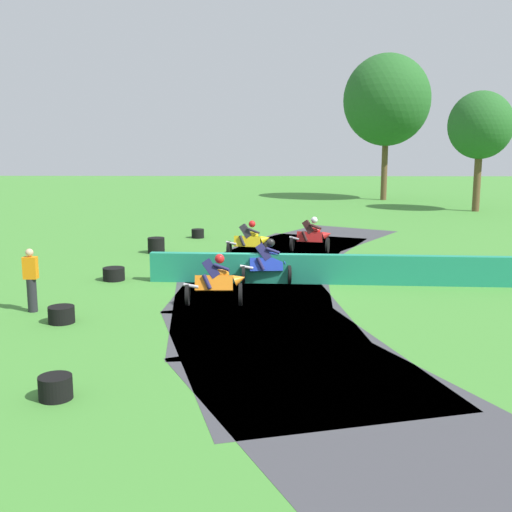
% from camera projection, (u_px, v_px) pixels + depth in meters
% --- Properties ---
extents(ground_plane, '(120.00, 120.00, 0.00)m').
position_uv_depth(ground_plane, '(256.00, 282.00, 19.54)').
color(ground_plane, '#428433').
extents(track_asphalt, '(9.11, 27.31, 0.01)m').
position_uv_depth(track_asphalt, '(290.00, 283.00, 19.47)').
color(track_asphalt, '#3D3D42').
rests_on(track_asphalt, ground).
extents(safety_barrier, '(16.44, 1.18, 0.90)m').
position_uv_depth(safety_barrier, '(420.00, 270.00, 19.12)').
color(safety_barrier, '#1E8466').
rests_on(safety_barrier, ground).
extents(motorcycle_lead_red, '(1.71, 1.03, 1.43)m').
position_uv_depth(motorcycle_lead_red, '(312.00, 235.00, 24.81)').
color(motorcycle_lead_red, black).
rests_on(motorcycle_lead_red, ground).
extents(motorcycle_chase_yellow, '(1.71, 0.93, 1.43)m').
position_uv_depth(motorcycle_chase_yellow, '(250.00, 240.00, 23.70)').
color(motorcycle_chase_yellow, black).
rests_on(motorcycle_chase_yellow, ground).
extents(motorcycle_trailing_blue, '(1.68, 0.83, 1.43)m').
position_uv_depth(motorcycle_trailing_blue, '(269.00, 262.00, 19.34)').
color(motorcycle_trailing_blue, black).
rests_on(motorcycle_trailing_blue, ground).
extents(motorcycle_fourth_orange, '(1.68, 0.89, 1.42)m').
position_uv_depth(motorcycle_fourth_orange, '(217.00, 281.00, 16.87)').
color(motorcycle_fourth_orange, black).
rests_on(motorcycle_fourth_orange, ground).
extents(tire_stack_near, '(0.56, 0.56, 0.40)m').
position_uv_depth(tire_stack_near, '(198.00, 234.00, 28.47)').
color(tire_stack_near, black).
rests_on(tire_stack_near, ground).
extents(tire_stack_mid_a, '(0.65, 0.65, 0.60)m').
position_uv_depth(tire_stack_mid_a, '(156.00, 245.00, 24.63)').
color(tire_stack_mid_a, black).
rests_on(tire_stack_mid_a, ground).
extents(tire_stack_mid_b, '(0.68, 0.68, 0.40)m').
position_uv_depth(tire_stack_mid_b, '(114.00, 274.00, 19.82)').
color(tire_stack_mid_b, black).
rests_on(tire_stack_mid_b, ground).
extents(tire_stack_far, '(0.63, 0.63, 0.40)m').
position_uv_depth(tire_stack_far, '(61.00, 315.00, 15.19)').
color(tire_stack_far, black).
rests_on(tire_stack_far, ground).
extents(tire_stack_extra_a, '(0.57, 0.57, 0.40)m').
position_uv_depth(tire_stack_extra_a, '(55.00, 387.00, 10.70)').
color(tire_stack_extra_a, black).
rests_on(tire_stack_extra_a, ground).
extents(track_marshal, '(0.34, 0.24, 1.63)m').
position_uv_depth(track_marshal, '(31.00, 280.00, 16.07)').
color(track_marshal, '#232328').
rests_on(track_marshal, ground).
extents(tree_far_left, '(6.22, 6.22, 10.45)m').
position_uv_depth(tree_far_left, '(387.00, 100.00, 45.66)').
color(tree_far_left, brown).
rests_on(tree_far_left, ground).
extents(tree_far_right, '(3.88, 3.88, 7.27)m').
position_uv_depth(tree_far_right, '(481.00, 126.00, 38.41)').
color(tree_far_right, brown).
rests_on(tree_far_right, ground).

